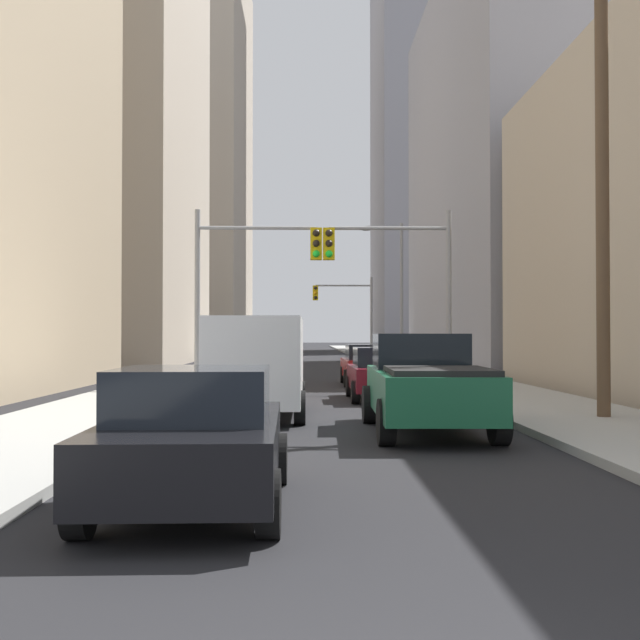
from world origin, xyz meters
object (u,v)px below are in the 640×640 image
Objects in this scene: pickup_truck_green at (426,384)px; sedan_black at (194,437)px; cargo_van_white at (258,361)px; traffic_signal_near_right at (394,269)px; traffic_signal_near_left at (252,268)px; traffic_signal_far_right at (346,304)px; sedan_red at (368,364)px; sedan_maroon at (382,373)px.

pickup_truck_green is 7.55m from sedan_black.
cargo_van_white is 0.87× the size of traffic_signal_near_right.
sedan_black is at bearing -90.81° from cargo_van_white.
traffic_signal_near_right is (4.14, 17.56, 3.29)m from sedan_black.
pickup_truck_green is 1.29× the size of sedan_black.
cargo_van_white is 8.42m from traffic_signal_near_left.
traffic_signal_near_left and traffic_signal_near_right have the same top height.
traffic_signal_far_right is (3.99, 38.36, 2.78)m from cargo_van_white.
traffic_signal_near_right is 30.44m from traffic_signal_far_right.
cargo_van_white is 1.24× the size of sedan_red.
sedan_maroon is 0.70× the size of traffic_signal_near_left.
cargo_van_white is 12.21m from sedan_red.
traffic_signal_near_right reaches higher than pickup_truck_green.
cargo_van_white is at bearing -106.43° from sedan_red.
pickup_truck_green is 14.67m from sedan_red.
sedan_maroon is at bearing -102.14° from traffic_signal_near_right.
traffic_signal_near_right is at bearing 76.75° from sedan_black.
traffic_signal_near_left is 1.00× the size of traffic_signal_far_right.
sedan_black is 1.00× the size of sedan_red.
traffic_signal_near_left is (-3.97, 3.24, 3.29)m from sedan_maroon.
sedan_red is at bearing 89.80° from pickup_truck_green.
traffic_signal_near_left and traffic_signal_far_right have the same top height.
sedan_maroon is at bearing -91.20° from sedan_red.
traffic_signal_far_right is at bearing 89.18° from pickup_truck_green.
sedan_maroon is 0.70× the size of traffic_signal_near_right.
sedan_red is at bearing 42.60° from traffic_signal_near_left.
pickup_truck_green is 0.91× the size of traffic_signal_near_left.
traffic_signal_near_right reaches higher than sedan_maroon.
cargo_van_white is 38.66m from traffic_signal_far_right.
sedan_black is at bearing -103.50° from sedan_maroon.
traffic_signal_far_right is at bearing 90.02° from traffic_signal_near_right.
traffic_signal_near_left is 4.67m from traffic_signal_near_right.
sedan_black is 1.00× the size of sedan_maroon.
pickup_truck_green is 0.91× the size of traffic_signal_near_right.
sedan_red is at bearing -91.16° from traffic_signal_far_right.
traffic_signal_far_right reaches higher than sedan_red.
sedan_black is 17.88m from traffic_signal_near_left.
cargo_van_white is 0.87× the size of traffic_signal_near_left.
sedan_red is (0.15, 7.03, 0.00)m from sedan_maroon.
traffic_signal_near_right is 1.00× the size of traffic_signal_far_right.
traffic_signal_far_right is at bearing 85.09° from sedan_black.
traffic_signal_far_right is (0.54, 26.65, 3.29)m from sedan_red.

